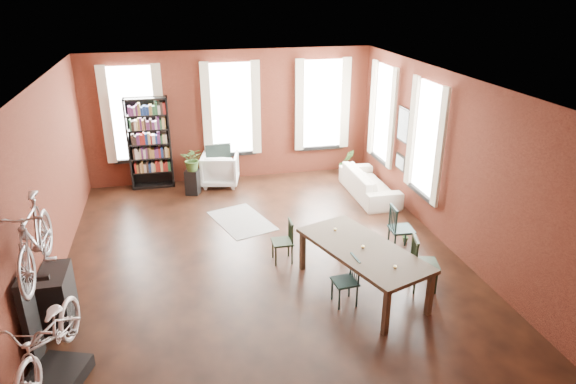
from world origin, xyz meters
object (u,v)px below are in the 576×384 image
object	(u,v)px
dining_chair_b	(282,242)
cream_sofa	(370,179)
dining_chair_d	(401,229)
white_armchair	(220,168)
bookshelf	(150,143)
bicycle_floor	(43,308)
dining_chair_c	(425,264)
plant_stand	(193,182)
bike_trainer	(60,374)
console_table	(57,297)
dining_chair_a	(345,281)
dining_table	(362,269)

from	to	relation	value
dining_chair_b	cream_sofa	bearing A→B (deg)	134.50
dining_chair_d	white_armchair	bearing A→B (deg)	39.39
bookshelf	white_armchair	distance (m)	1.76
dining_chair_b	bicycle_floor	xyz separation A→B (m)	(-3.40, -2.30, 0.70)
dining_chair_b	cream_sofa	xyz separation A→B (m)	(2.63, 2.55, 0.02)
dining_chair_b	white_armchair	xyz separation A→B (m)	(-0.70, 4.01, 0.05)
dining_chair_c	bicycle_floor	world-z (taller)	bicycle_floor
cream_sofa	bicycle_floor	world-z (taller)	bicycle_floor
bookshelf	bicycle_floor	xyz separation A→B (m)	(-1.09, -6.54, -0.01)
bicycle_floor	dining_chair_d	bearing A→B (deg)	33.53
plant_stand	cream_sofa	bearing A→B (deg)	-14.05
dining_chair_c	bicycle_floor	xyz separation A→B (m)	(-5.47, -0.93, 0.63)
dining_chair_b	white_armchair	world-z (taller)	white_armchair
dining_chair_b	bike_trainer	xyz separation A→B (m)	(-3.38, -2.30, -0.30)
console_table	plant_stand	size ratio (longest dim) A/B	1.34
cream_sofa	bike_trainer	world-z (taller)	cream_sofa
dining_chair_a	dining_chair_d	world-z (taller)	dining_chair_d
dining_chair_c	dining_chair_b	bearing A→B (deg)	70.98
dining_chair_c	cream_sofa	xyz separation A→B (m)	(0.57, 3.91, -0.05)
dining_chair_b	bookshelf	bearing A→B (deg)	-150.91
cream_sofa	dining_chair_d	bearing A→B (deg)	171.32
bike_trainer	console_table	size ratio (longest dim) A/B	0.79
white_armchair	cream_sofa	size ratio (longest dim) A/B	0.43
dining_chair_c	dining_chair_d	bearing A→B (deg)	7.05
dining_chair_d	dining_chair_b	bearing A→B (deg)	91.26
white_armchair	bicycle_floor	world-z (taller)	bicycle_floor
bike_trainer	dining_chair_b	bearing A→B (deg)	34.20
dining_chair_a	dining_chair_b	xyz separation A→B (m)	(-0.67, 1.49, -0.00)
dining_chair_a	bicycle_floor	bearing A→B (deg)	-83.33
console_table	bike_trainer	bearing A→B (deg)	-80.71
dining_chair_a	dining_chair_d	bearing A→B (deg)	126.95
dining_table	dining_chair_c	xyz separation A→B (m)	(1.01, -0.17, 0.07)
dining_chair_a	bookshelf	size ratio (longest dim) A/B	0.36
dining_chair_c	white_armchair	xyz separation A→B (m)	(-2.76, 5.38, -0.01)
dining_chair_c	plant_stand	distance (m)	6.02
dining_chair_a	bike_trainer	xyz separation A→B (m)	(-4.05, -0.81, -0.30)
dining_table	white_armchair	distance (m)	5.49
plant_stand	dining_table	bearing A→B (deg)	-62.72
bicycle_floor	dining_chair_a	bearing A→B (deg)	23.54
white_armchair	bicycle_floor	size ratio (longest dim) A/B	0.49
dining_chair_a	cream_sofa	bearing A→B (deg)	149.48
dining_chair_a	bike_trainer	bearing A→B (deg)	-83.29
dining_chair_a	plant_stand	size ratio (longest dim) A/B	1.32
dining_chair_b	white_armchair	size ratio (longest dim) A/B	0.88
white_armchair	plant_stand	xyz separation A→B (m)	(-0.70, -0.46, -0.15)
white_armchair	cream_sofa	bearing A→B (deg)	168.25
dining_chair_b	plant_stand	bearing A→B (deg)	-158.06
dining_table	cream_sofa	xyz separation A→B (m)	(1.58, 3.74, 0.02)
cream_sofa	plant_stand	bearing A→B (deg)	75.95
dining_chair_d	bike_trainer	xyz separation A→B (m)	(-5.61, -2.19, -0.36)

